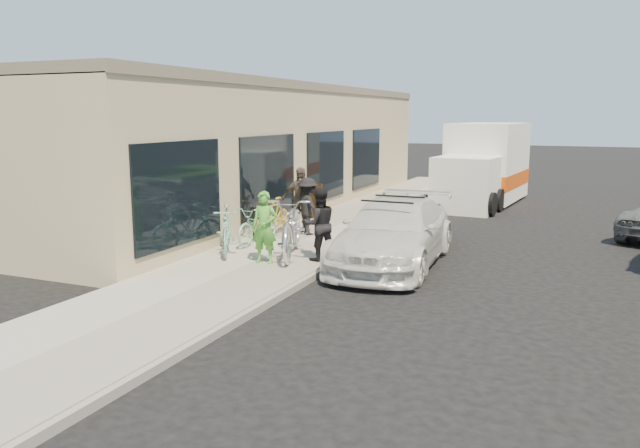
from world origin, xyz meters
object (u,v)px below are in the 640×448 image
(sandwich_board, at_px, (308,200))
(bike_rack, at_px, (262,219))
(sedan_white, at_px, (394,233))
(cruiser_bike_a, at_px, (227,230))
(bystander_b, at_px, (300,200))
(sedan_silver, at_px, (415,224))
(tandem_bike, at_px, (293,226))
(man_standing, at_px, (319,224))
(cruiser_bike_b, at_px, (258,225))
(cruiser_bike_c, at_px, (273,217))
(moving_truck, at_px, (484,168))
(bystander_a, at_px, (308,206))
(woman_rider, at_px, (264,227))

(sandwich_board, bearing_deg, bike_rack, -62.28)
(sedan_white, bearing_deg, bike_rack, 165.52)
(cruiser_bike_a, relative_size, bystander_b, 1.03)
(sedan_silver, distance_m, bystander_b, 3.09)
(sandwich_board, bearing_deg, sedan_white, -24.39)
(tandem_bike, relative_size, man_standing, 1.63)
(sedan_silver, height_order, cruiser_bike_b, sedan_silver)
(cruiser_bike_a, bearing_deg, cruiser_bike_c, 62.74)
(sandwich_board, xyz_separation_m, man_standing, (2.59, -5.07, 0.25))
(bike_rack, bearing_deg, man_standing, -34.86)
(cruiser_bike_b, bearing_deg, sedan_white, -2.07)
(sedan_white, bearing_deg, sedan_silver, 90.22)
(sedan_silver, distance_m, man_standing, 3.34)
(moving_truck, height_order, cruiser_bike_a, moving_truck)
(moving_truck, relative_size, bystander_a, 4.13)
(bike_rack, height_order, tandem_bike, tandem_bike)
(sedan_white, height_order, bystander_b, bystander_b)
(bike_rack, height_order, bystander_a, bystander_a)
(bike_rack, relative_size, cruiser_bike_a, 0.47)
(moving_truck, xyz_separation_m, tandem_bike, (-2.35, -11.27, -0.48))
(bike_rack, bearing_deg, woman_rider, -59.92)
(sedan_silver, height_order, bystander_b, bystander_b)
(sedan_silver, distance_m, woman_rider, 4.37)
(tandem_bike, distance_m, cruiser_bike_c, 2.54)
(cruiser_bike_b, distance_m, bystander_a, 1.68)
(bike_rack, height_order, sedan_silver, sedan_silver)
(cruiser_bike_b, xyz_separation_m, bystander_b, (0.32, 1.72, 0.41))
(cruiser_bike_a, bearing_deg, bystander_b, 53.15)
(cruiser_bike_a, bearing_deg, man_standing, -22.41)
(sedan_white, relative_size, bystander_a, 3.38)
(cruiser_bike_c, bearing_deg, moving_truck, 70.35)
(tandem_bike, xyz_separation_m, cruiser_bike_b, (-1.37, 0.90, -0.21))
(bike_rack, distance_m, sandwich_board, 3.51)
(cruiser_bike_c, distance_m, bystander_b, 0.88)
(man_standing, bearing_deg, bystander_a, -101.38)
(woman_rider, bearing_deg, sedan_silver, 51.88)
(bike_rack, distance_m, woman_rider, 2.61)
(tandem_bike, xyz_separation_m, man_standing, (0.69, -0.14, 0.11))
(sandwich_board, height_order, tandem_bike, tandem_bike)
(sandwich_board, bearing_deg, bystander_b, -47.48)
(woman_rider, relative_size, bystander_b, 0.88)
(cruiser_bike_c, bearing_deg, woman_rider, -62.60)
(cruiser_bike_a, xyz_separation_m, cruiser_bike_c, (-0.08, 2.40, -0.05))
(sedan_silver, bearing_deg, bystander_b, -176.71)
(cruiser_bike_c, bearing_deg, sandwich_board, 100.11)
(bike_rack, distance_m, sedan_white, 3.76)
(cruiser_bike_a, height_order, cruiser_bike_b, cruiser_bike_a)
(woman_rider, height_order, bystander_a, woman_rider)
(sedan_white, relative_size, bystander_b, 2.89)
(bystander_b, bearing_deg, moving_truck, 59.02)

